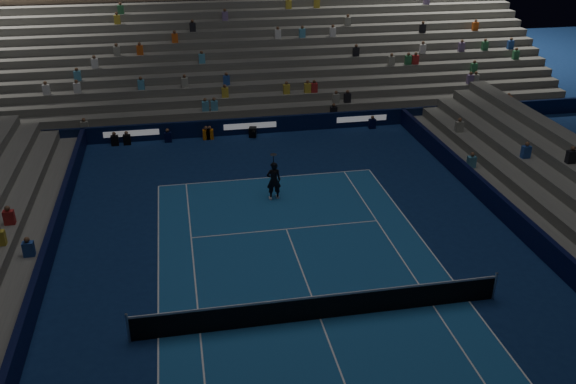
% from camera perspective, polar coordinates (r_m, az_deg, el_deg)
% --- Properties ---
extents(ground, '(90.00, 90.00, 0.00)m').
position_cam_1_polar(ground, '(21.72, 2.99, -11.62)').
color(ground, '#0D214F').
rests_on(ground, ground).
extents(court_surface, '(10.97, 23.77, 0.01)m').
position_cam_1_polar(court_surface, '(21.71, 2.99, -11.61)').
color(court_surface, '#1A5393').
rests_on(court_surface, ground).
extents(sponsor_barrier_far, '(44.00, 0.25, 1.00)m').
position_cam_1_polar(sponsor_barrier_far, '(37.66, -3.54, 6.12)').
color(sponsor_barrier_far, black).
rests_on(sponsor_barrier_far, ground).
extents(sponsor_barrier_west, '(0.25, 37.00, 1.00)m').
position_cam_1_polar(sponsor_barrier_west, '(21.67, -23.46, -12.55)').
color(sponsor_barrier_west, '#080D33').
rests_on(sponsor_barrier_west, ground).
extents(grandstand_main, '(44.00, 15.20, 11.20)m').
position_cam_1_polar(grandstand_main, '(45.86, -5.21, 13.42)').
color(grandstand_main, '#5E5E5A').
rests_on(grandstand_main, ground).
extents(tennis_net, '(12.90, 0.10, 1.10)m').
position_cam_1_polar(tennis_net, '(21.41, 3.02, -10.55)').
color(tennis_net, '#B2B2B7').
rests_on(tennis_net, ground).
extents(tennis_player, '(0.69, 0.46, 1.89)m').
position_cam_1_polar(tennis_player, '(29.22, -1.33, 1.07)').
color(tennis_player, black).
rests_on(tennis_player, ground).
extents(broadcast_camera, '(0.54, 0.93, 0.57)m').
position_cam_1_polar(broadcast_camera, '(37.22, -3.27, 5.55)').
color(broadcast_camera, black).
rests_on(broadcast_camera, ground).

